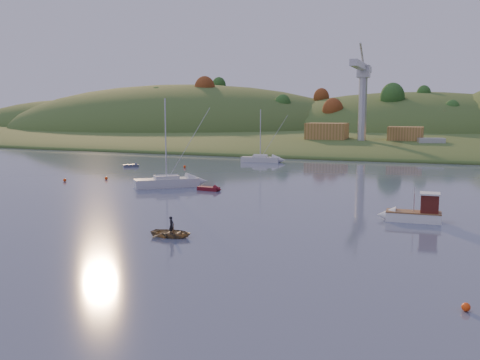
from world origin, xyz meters
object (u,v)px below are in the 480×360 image
(fishing_boat, at_px, (409,213))
(red_tender, at_px, (213,189))
(sailboat_far, at_px, (260,159))
(canoe, at_px, (172,233))
(grey_dinghy, at_px, (134,165))
(sailboat_near, at_px, (166,182))

(fishing_boat, xyz_separation_m, red_tender, (-26.53, 11.47, -0.63))
(fishing_boat, bearing_deg, sailboat_far, -59.13)
(canoe, distance_m, grey_dinghy, 59.14)
(red_tender, relative_size, grey_dinghy, 1.15)
(sailboat_near, relative_size, canoe, 3.45)
(fishing_boat, distance_m, red_tender, 28.91)
(canoe, distance_m, red_tender, 26.81)
(fishing_boat, bearing_deg, red_tender, -25.11)
(fishing_boat, distance_m, grey_dinghy, 63.20)
(sailboat_near, distance_m, red_tender, 7.71)
(grey_dinghy, bearing_deg, red_tender, -80.62)
(sailboat_near, bearing_deg, fishing_boat, -60.08)
(fishing_boat, xyz_separation_m, sailboat_near, (-34.18, 12.29, -0.07))
(sailboat_near, xyz_separation_m, sailboat_far, (1.31, 39.12, -0.08))
(canoe, relative_size, grey_dinghy, 1.15)
(fishing_boat, bearing_deg, sailboat_near, -21.50)
(sailboat_near, height_order, sailboat_far, sailboat_near)
(sailboat_far, distance_m, canoe, 67.14)
(fishing_boat, height_order, sailboat_far, sailboat_far)
(red_tender, bearing_deg, sailboat_far, 104.01)
(canoe, xyz_separation_m, red_tender, (-7.19, 25.82, -0.13))
(sailboat_far, height_order, canoe, sailboat_far)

